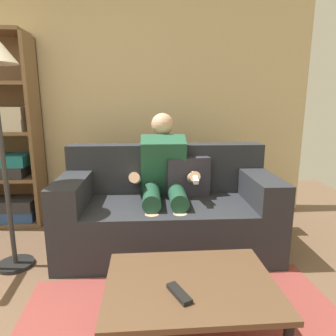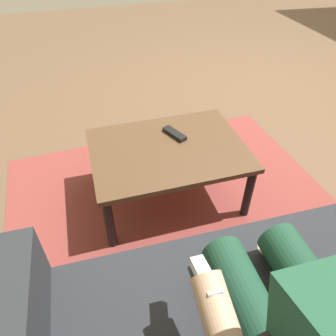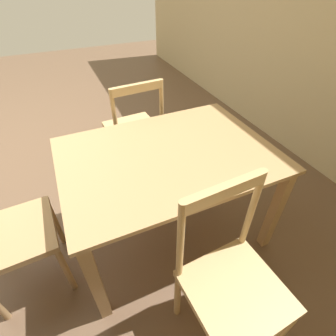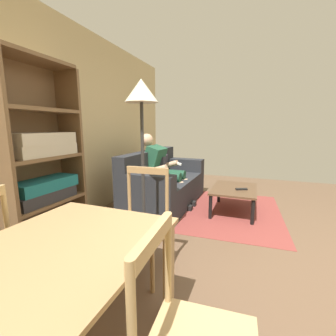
% 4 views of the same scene
% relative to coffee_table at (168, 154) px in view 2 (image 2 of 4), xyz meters
% --- Properties ---
extents(ground_plane, '(8.12, 8.12, 0.00)m').
position_rel_coffee_table_xyz_m(ground_plane, '(-1.42, -0.75, -0.34)').
color(ground_plane, brown).
extents(coffee_table, '(0.89, 0.65, 0.38)m').
position_rel_coffee_table_xyz_m(coffee_table, '(0.00, 0.00, 0.00)').
color(coffee_table, brown).
rests_on(coffee_table, ground_plane).
extents(tv_remote, '(0.12, 0.18, 0.02)m').
position_rel_coffee_table_xyz_m(tv_remote, '(-0.07, -0.11, 0.06)').
color(tv_remote, black).
rests_on(tv_remote, coffee_table).
extents(area_rug, '(2.06, 1.49, 0.01)m').
position_rel_coffee_table_xyz_m(area_rug, '(-0.00, 0.00, -0.33)').
color(area_rug, brown).
rests_on(area_rug, ground_plane).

